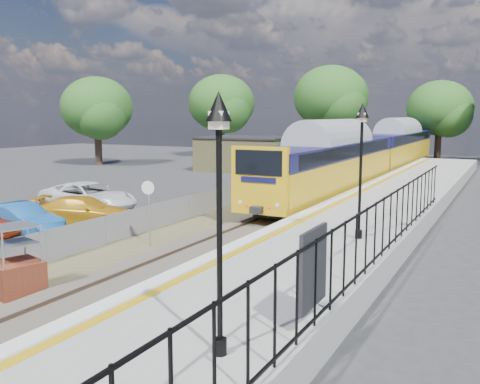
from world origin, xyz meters
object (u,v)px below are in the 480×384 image
Objects in this scene: speed_sign at (149,203)px; car_yellow at (84,211)px; victorian_lamp_south at (219,163)px; car_blue at (20,220)px; brick_plinth at (15,261)px; car_white at (88,197)px; train at (372,151)px; victorian_lamp_north at (362,139)px.

car_yellow is (-5.28, 2.03, -1.08)m from speed_sign.
victorian_lamp_south is 1.09× the size of car_blue.
victorian_lamp_south is 1.00× the size of car_yellow.
brick_plinth is (-8.00, 2.33, -3.31)m from victorian_lamp_south.
brick_plinth is 13.39m from car_white.
car_yellow is (-13.28, 10.60, -3.63)m from victorian_lamp_south.
train reaches higher than brick_plinth.
victorian_lamp_north is 1.76× the size of speed_sign.
victorian_lamp_south is at bearing -125.96° from car_white.
speed_sign is at bearing 90.00° from brick_plinth.
victorian_lamp_south reaches higher than train.
speed_sign is (-8.00, 8.57, -2.55)m from victorian_lamp_south.
car_white reaches higher than car_blue.
car_blue is (-13.90, -2.34, -3.60)m from victorian_lamp_north.
brick_plinth is (-2.50, -31.29, -1.36)m from train.
victorian_lamp_south is 20.83m from car_white.
victorian_lamp_north is at bearing -111.18° from car_yellow.
train is 25.18m from speed_sign.
speed_sign is at bearing -78.65° from car_blue.
speed_sign is (-7.80, -1.43, -2.55)m from victorian_lamp_north.
car_blue is at bearing 178.03° from speed_sign.
victorian_lamp_south is at bearing -115.66° from car_blue.
victorian_lamp_south is 1.76× the size of speed_sign.
train is 22.69m from car_white.
victorian_lamp_south is 2.24× the size of brick_plinth.
train is 27.40m from car_blue.
train is at bearing 73.83° from speed_sign.
car_yellow is at bearing -135.42° from car_white.
victorian_lamp_south reaches higher than speed_sign.
speed_sign is at bearing -129.59° from car_yellow.
brick_plinth is at bearing -128.27° from car_blue.
brick_plinth is at bearing -94.57° from train.
brick_plinth is 6.28m from speed_sign.
train is at bearing -21.84° from car_white.
brick_plinth is at bearing -135.49° from victorian_lamp_north.
car_white is at bearing 137.26° from speed_sign.
car_white is (-15.39, 3.36, -3.52)m from victorian_lamp_north.
car_yellow is 0.82× the size of car_white.
victorian_lamp_north is at bearing -0.08° from speed_sign.
car_blue is at bearing -160.72° from car_white.
brick_plinth reaches higher than car_white.
speed_sign is (-2.50, -25.05, -0.59)m from train.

